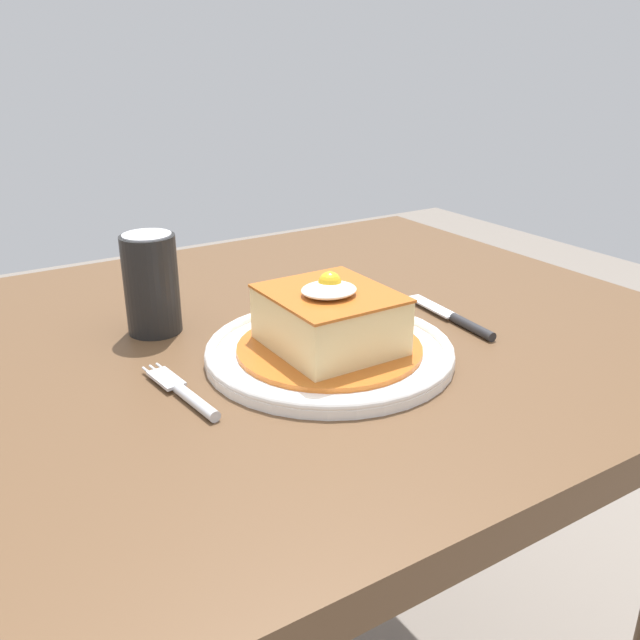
% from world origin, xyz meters
% --- Properties ---
extents(dining_table, '(1.10, 0.82, 0.76)m').
position_xyz_m(dining_table, '(0.00, 0.00, 0.63)').
color(dining_table, brown).
rests_on(dining_table, ground_plane).
extents(main_plate, '(0.28, 0.28, 0.02)m').
position_xyz_m(main_plate, '(0.05, -0.10, 0.77)').
color(main_plate, white).
rests_on(main_plate, dining_table).
extents(sandwich_meal, '(0.21, 0.21, 0.09)m').
position_xyz_m(sandwich_meal, '(0.05, -0.10, 0.80)').
color(sandwich_meal, '#B75B1E').
rests_on(sandwich_meal, main_plate).
extents(fork, '(0.03, 0.14, 0.01)m').
position_xyz_m(fork, '(-0.13, -0.11, 0.76)').
color(fork, silver).
rests_on(fork, dining_table).
extents(knife, '(0.03, 0.17, 0.01)m').
position_xyz_m(knife, '(0.24, -0.11, 0.76)').
color(knife, '#262628').
rests_on(knife, dining_table).
extents(soda_can, '(0.07, 0.07, 0.12)m').
position_xyz_m(soda_can, '(-0.09, 0.08, 0.82)').
color(soda_can, black).
rests_on(soda_can, dining_table).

